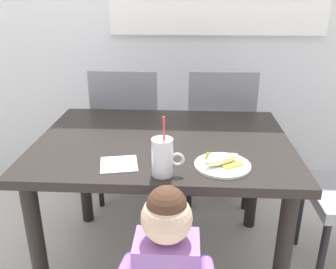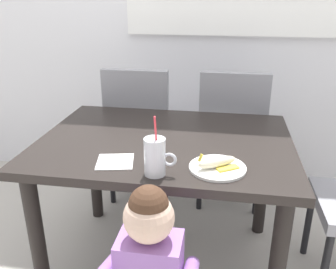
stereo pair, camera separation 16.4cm
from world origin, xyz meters
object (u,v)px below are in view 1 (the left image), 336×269
object	(u,v)px
dining_chair_right	(219,130)
snack_plate	(222,165)
milk_cup	(163,159)
peeled_banana	(222,160)
dining_chair_left	(128,129)
dining_table	(163,159)
toddler_standing	(167,267)
paper_napkin	(119,164)

from	to	relation	value
dining_chair_right	snack_plate	size ratio (longest dim) A/B	4.17
milk_cup	peeled_banana	distance (m)	0.25
dining_chair_left	milk_cup	size ratio (longest dim) A/B	3.83
dining_chair_left	peeled_banana	bearing A→B (deg)	120.40
dining_chair_right	dining_table	bearing A→B (deg)	63.70
toddler_standing	paper_napkin	world-z (taller)	toddler_standing
toddler_standing	milk_cup	world-z (taller)	milk_cup
dining_table	paper_napkin	distance (m)	0.35
snack_plate	milk_cup	bearing A→B (deg)	-161.00
dining_table	toddler_standing	bearing A→B (deg)	-85.09
paper_napkin	toddler_standing	bearing A→B (deg)	-57.54
toddler_standing	peeled_banana	xyz separation A→B (m)	(0.21, 0.35, 0.25)
snack_plate	paper_napkin	world-z (taller)	snack_plate
dining_table	snack_plate	world-z (taller)	snack_plate
toddler_standing	snack_plate	world-z (taller)	toddler_standing
milk_cup	peeled_banana	bearing A→B (deg)	18.77
snack_plate	paper_napkin	distance (m)	0.43
dining_chair_right	paper_napkin	world-z (taller)	dining_chair_right
paper_napkin	peeled_banana	bearing A→B (deg)	0.55
dining_table	milk_cup	xyz separation A→B (m)	(0.02, -0.36, 0.18)
dining_chair_right	snack_plate	distance (m)	0.97
paper_napkin	dining_chair_right	bearing A→B (deg)	62.60
dining_table	milk_cup	world-z (taller)	milk_cup
dining_chair_left	paper_napkin	xyz separation A→B (m)	(0.12, -0.93, 0.20)
toddler_standing	dining_chair_right	bearing A→B (deg)	78.03
dining_chair_left	toddler_standing	xyz separation A→B (m)	(0.34, -1.27, -0.02)
toddler_standing	milk_cup	size ratio (longest dim) A/B	3.35
dining_chair_left	peeled_banana	distance (m)	1.10
dining_table	toddler_standing	size ratio (longest dim) A/B	1.45
milk_cup	dining_table	bearing A→B (deg)	93.66
snack_plate	peeled_banana	xyz separation A→B (m)	(-0.00, -0.00, 0.03)
dining_table	dining_chair_right	size ratio (longest dim) A/B	1.26
dining_chair_left	dining_chair_right	world-z (taller)	same
dining_chair_left	paper_napkin	size ratio (longest dim) A/B	6.40
dining_table	dining_chair_left	world-z (taller)	dining_chair_left
toddler_standing	paper_napkin	bearing A→B (deg)	122.46
dining_chair_right	peeled_banana	distance (m)	0.98
dining_chair_left	snack_plate	distance (m)	1.09
dining_chair_right	peeled_banana	world-z (taller)	dining_chair_right
milk_cup	paper_napkin	world-z (taller)	milk_cup
peeled_banana	dining_table	bearing A→B (deg)	132.70
milk_cup	paper_napkin	bearing A→B (deg)	157.81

